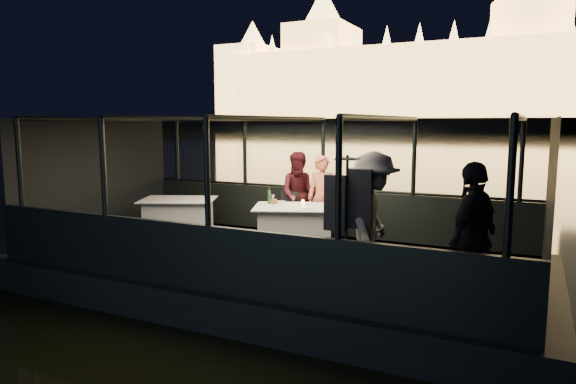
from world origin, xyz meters
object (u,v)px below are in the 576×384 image
at_px(dining_table_central, 295,227).
at_px(passenger_stripe, 372,227).
at_px(chair_port_left, 286,216).
at_px(chair_port_right, 321,217).
at_px(wine_bottle, 269,196).
at_px(dining_table_aft, 179,217).
at_px(coat_stand, 346,227).
at_px(person_man_maroon, 300,199).
at_px(person_woman_coral, 323,201).
at_px(passenger_dark, 473,242).

xyz_separation_m(dining_table_central, passenger_stripe, (1.87, -1.59, 0.47)).
relative_size(dining_table_central, chair_port_left, 1.63).
xyz_separation_m(chair_port_right, wine_bottle, (-0.74, -0.72, 0.47)).
height_order(dining_table_central, chair_port_right, chair_port_right).
height_order(dining_table_aft, wine_bottle, wine_bottle).
distance_m(chair_port_right, coat_stand, 3.13).
distance_m(dining_table_aft, person_man_maroon, 2.42).
relative_size(dining_table_central, coat_stand, 0.79).
bearing_deg(passenger_stripe, dining_table_aft, 63.86).
bearing_deg(wine_bottle, dining_table_central, -5.34).
height_order(dining_table_central, chair_port_left, chair_port_left).
relative_size(chair_port_left, coat_stand, 0.49).
height_order(person_woman_coral, person_man_maroon, person_man_maroon).
bearing_deg(passenger_stripe, wine_bottle, 48.63).
bearing_deg(wine_bottle, passenger_dark, -27.52).
height_order(person_man_maroon, passenger_stripe, passenger_stripe).
relative_size(person_man_maroon, wine_bottle, 5.73).
distance_m(dining_table_aft, wine_bottle, 2.02).
xyz_separation_m(chair_port_left, person_man_maroon, (0.14, 0.34, 0.30)).
height_order(person_woman_coral, passenger_stripe, passenger_stripe).
distance_m(chair_port_right, person_man_maroon, 0.65).
bearing_deg(passenger_dark, dining_table_central, -102.67).
xyz_separation_m(dining_table_aft, passenger_stripe, (4.37, -1.49, 0.47)).
relative_size(chair_port_right, person_woman_coral, 0.53).
bearing_deg(person_woman_coral, wine_bottle, -154.94).
bearing_deg(coat_stand, chair_port_right, 118.06).
height_order(dining_table_central, person_man_maroon, person_man_maroon).
bearing_deg(chair_port_left, passenger_stripe, -34.51).
distance_m(person_woman_coral, passenger_dark, 4.07).
height_order(dining_table_central, coat_stand, coat_stand).
xyz_separation_m(person_man_maroon, wine_bottle, (-0.20, -0.92, 0.17)).
xyz_separation_m(person_man_maroon, passenger_dark, (3.53, -2.86, 0.10)).
bearing_deg(coat_stand, wine_bottle, 137.36).
bearing_deg(passenger_stripe, coat_stand, 141.36).
xyz_separation_m(dining_table_central, coat_stand, (1.64, -1.97, 0.51)).
xyz_separation_m(chair_port_left, chair_port_right, (0.68, 0.14, 0.00)).
bearing_deg(person_woman_coral, dining_table_central, -124.14).
bearing_deg(coat_stand, person_woman_coral, 117.46).
relative_size(person_man_maroon, passenger_stripe, 0.89).
bearing_deg(person_man_maroon, wine_bottle, -123.94).
distance_m(dining_table_central, person_woman_coral, 0.95).
height_order(dining_table_aft, person_woman_coral, person_woman_coral).
bearing_deg(passenger_stripe, chair_port_left, 39.55).
bearing_deg(wine_bottle, coat_stand, -42.64).
bearing_deg(dining_table_aft, wine_bottle, 4.48).
distance_m(person_man_maroon, passenger_stripe, 3.40).
relative_size(person_woman_coral, person_man_maroon, 0.97).
distance_m(chair_port_left, person_man_maroon, 0.48).
bearing_deg(person_man_maroon, passenger_stripe, -70.70).
bearing_deg(passenger_dark, person_man_maroon, -110.91).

